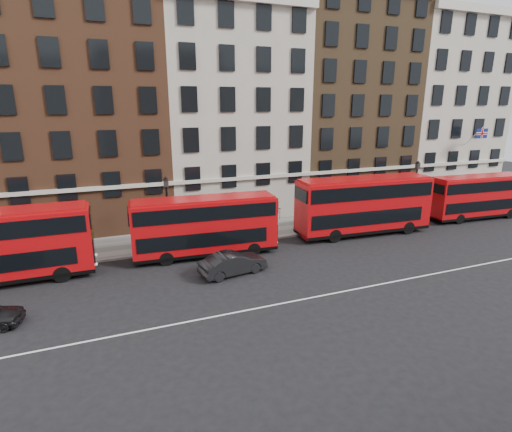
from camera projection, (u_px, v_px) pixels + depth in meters
name	position (u px, v px, depth m)	size (l,w,h in m)	color
ground	(318.00, 279.00, 24.76)	(120.00, 120.00, 0.00)	black
pavement	(256.00, 230.00, 34.15)	(80.00, 5.00, 0.15)	slate
kerb	(268.00, 239.00, 31.91)	(80.00, 0.30, 0.16)	gray
road_centre_line	(336.00, 293.00, 22.97)	(70.00, 0.12, 0.01)	white
building_terrace	(225.00, 107.00, 37.88)	(64.00, 11.95, 22.00)	beige
bus_b	(205.00, 225.00, 28.06)	(10.27, 3.15, 4.25)	red
bus_c	(363.00, 204.00, 32.69)	(11.48, 3.44, 4.76)	red
bus_d	(477.00, 196.00, 37.29)	(9.89, 2.98, 4.10)	red
car_front	(233.00, 263.00, 25.37)	(1.52, 4.36, 1.44)	black
lamp_post_left	(168.00, 209.00, 29.26)	(0.44, 0.44, 5.33)	black
lamp_post_right	(415.00, 186.00, 37.19)	(0.44, 0.44, 5.33)	black
traffic_light	(479.00, 188.00, 39.45)	(0.25, 0.45, 3.27)	black
iron_railings	(248.00, 217.00, 35.96)	(6.60, 0.06, 1.00)	black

